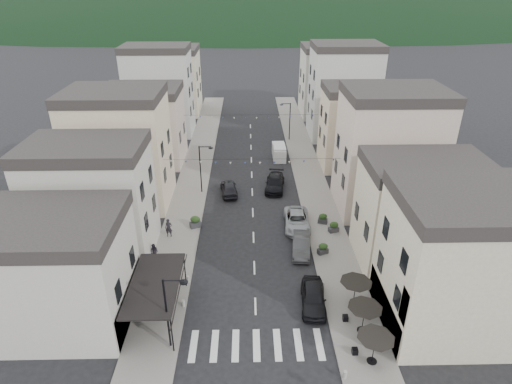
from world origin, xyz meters
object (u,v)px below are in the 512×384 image
(pedestrian_a, at_px, (169,228))
(delivery_van, at_px, (279,152))
(pedestrian_b, at_px, (154,252))
(parked_car_c, at_px, (297,221))
(parked_car_b, at_px, (301,245))
(parked_car_e, at_px, (229,188))
(parked_car_d, at_px, (275,183))
(parked_car_a, at_px, (313,297))

(pedestrian_a, bearing_deg, delivery_van, 60.26)
(pedestrian_b, bearing_deg, parked_car_c, 38.04)
(pedestrian_b, bearing_deg, parked_car_b, 20.49)
(parked_car_e, bearing_deg, parked_car_c, 125.82)
(parked_car_d, xyz_separation_m, delivery_van, (1.16, 9.72, 0.24))
(parked_car_a, distance_m, parked_car_b, 7.35)
(parked_car_b, xyz_separation_m, pedestrian_b, (-13.65, -1.03, 0.16))
(pedestrian_b, bearing_deg, delivery_van, 77.69)
(parked_car_e, distance_m, pedestrian_a, 10.95)
(parked_car_b, height_order, parked_car_e, parked_car_e)
(parked_car_e, bearing_deg, delivery_van, -129.43)
(parked_car_a, bearing_deg, parked_car_e, 115.46)
(parked_car_d, distance_m, parked_car_e, 5.74)
(parked_car_b, distance_m, pedestrian_a, 13.23)
(parked_car_b, relative_size, parked_car_d, 0.86)
(pedestrian_a, bearing_deg, parked_car_a, -36.26)
(delivery_van, height_order, pedestrian_a, delivery_van)
(parked_car_c, xyz_separation_m, delivery_van, (-0.58, 18.68, 0.25))
(parked_car_b, relative_size, pedestrian_b, 2.88)
(parked_car_b, bearing_deg, parked_car_c, 95.64)
(pedestrian_b, bearing_deg, parked_car_e, 80.42)
(parked_car_d, bearing_deg, parked_car_c, -71.55)
(delivery_van, bearing_deg, parked_car_d, -97.50)
(parked_car_a, height_order, delivery_van, delivery_van)
(parked_car_c, xyz_separation_m, pedestrian_b, (-13.70, -5.50, 0.15))
(parked_car_b, height_order, pedestrian_b, pedestrian_b)
(parked_car_a, height_order, parked_car_e, parked_car_a)
(parked_car_a, xyz_separation_m, parked_car_d, (-1.80, 20.77, -0.03))
(parked_car_e, xyz_separation_m, delivery_van, (6.76, 10.98, 0.25))
(parked_car_b, height_order, pedestrian_a, pedestrian_a)
(parked_car_c, relative_size, parked_car_e, 1.23)
(parked_car_d, height_order, parked_car_e, parked_car_d)
(parked_car_e, bearing_deg, pedestrian_a, 51.12)
(parked_car_b, distance_m, parked_car_d, 13.53)
(parked_car_c, bearing_deg, pedestrian_a, -171.04)
(parked_car_c, bearing_deg, parked_car_b, -89.10)
(parked_car_a, height_order, pedestrian_b, pedestrian_b)
(pedestrian_a, bearing_deg, parked_car_d, 45.01)
(parked_car_c, height_order, pedestrian_a, pedestrian_a)
(parked_car_a, xyz_separation_m, pedestrian_a, (-13.04, 10.14, 0.28))
(parked_car_a, bearing_deg, parked_car_b, 95.60)
(parked_car_a, height_order, pedestrian_a, pedestrian_a)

